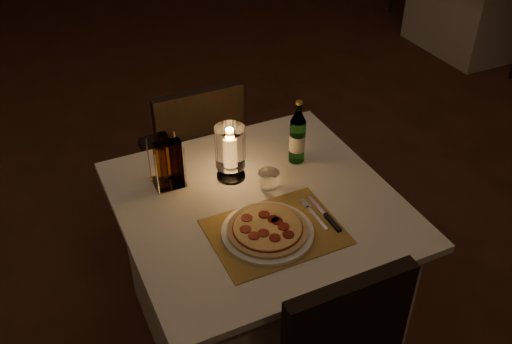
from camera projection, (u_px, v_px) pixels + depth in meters
name	position (u px, v px, depth m)	size (l,w,h in m)	color
floor	(224.00, 299.00, 2.71)	(8.00, 10.00, 0.02)	#432215
main_table	(258.00, 270.00, 2.33)	(1.00, 1.00, 0.74)	silver
chair_far	(195.00, 147.00, 2.75)	(0.42, 0.42, 0.90)	black
placemat	(275.00, 232.00, 1.98)	(0.45, 0.34, 0.00)	#A68039
plate	(267.00, 232.00, 1.96)	(0.32, 0.32, 0.01)	white
pizza	(268.00, 229.00, 1.95)	(0.28, 0.28, 0.02)	#D8B77F
fork	(312.00, 212.00, 2.05)	(0.02, 0.18, 0.00)	silver
knife	(329.00, 219.00, 2.02)	(0.02, 0.22, 0.01)	black
tumbler	(269.00, 181.00, 2.15)	(0.08, 0.08, 0.08)	white
water_bottle	(297.00, 137.00, 2.26)	(0.07, 0.07, 0.27)	#5DA659
hurricane_candle	(230.00, 149.00, 2.16)	(0.12, 0.12, 0.22)	white
cruet_caddy	(167.00, 164.00, 2.14)	(0.12, 0.12, 0.21)	white
neighbor_table_right	(481.00, 4.00, 4.83)	(1.00, 1.00, 0.74)	silver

